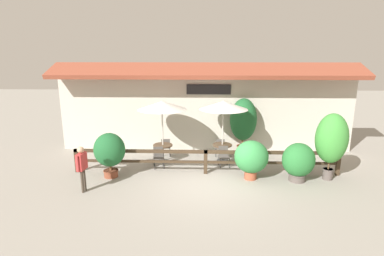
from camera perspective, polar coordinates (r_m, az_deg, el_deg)
ground_plane at (r=11.04m, az=2.64°, el=-10.69°), size 60.00×60.00×0.00m
building_facade at (r=14.36m, az=2.55°, el=4.12°), size 14.28×1.49×4.23m
patio_railing at (r=11.76m, az=2.62°, el=-5.48°), size 10.40×0.14×0.95m
patio_umbrella_near at (r=12.73m, az=-5.76°, el=4.29°), size 2.10×2.10×2.71m
dining_table_near at (r=13.17m, az=-5.56°, el=-3.82°), size 0.85×0.85×0.76m
chair_near_streetside at (r=12.56m, az=-6.38°, el=-5.37°), size 0.51×0.51×0.84m
chair_near_wallside at (r=13.88m, az=-5.03°, el=-3.47°), size 0.47×0.47×0.84m
patio_umbrella_middle at (r=12.78m, az=5.99°, el=4.32°), size 2.10×2.10×2.71m
dining_table_middle at (r=13.22m, az=5.79°, el=-3.77°), size 0.85×0.85×0.76m
chair_middle_streetside at (r=12.67m, az=6.06°, el=-5.19°), size 0.47×0.47×0.84m
chair_middle_wallside at (r=13.85m, az=5.37°, el=-3.51°), size 0.43×0.43×0.84m
potted_plant_small_flowering at (r=11.75m, az=-15.43°, el=-4.24°), size 1.18×1.06×1.73m
potted_plant_corner_fern at (r=12.08m, az=25.04°, el=-1.97°), size 1.16×1.04×2.53m
potted_plant_entrance_palm at (r=11.42m, az=11.23°, el=-5.54°), size 1.26×1.14×1.49m
potted_plant_broad_leaf at (r=11.73m, az=19.60°, el=-5.95°), size 1.18×1.07×1.45m
potted_plant_tall_tropical at (r=14.05m, az=9.75°, el=1.38°), size 1.24×1.11×2.65m
pedestrian at (r=10.76m, az=-20.26°, el=-6.29°), size 0.25×0.57×1.61m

